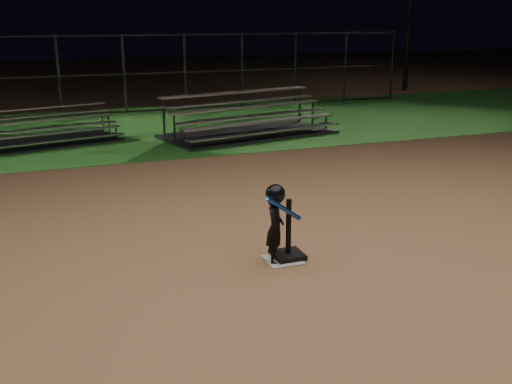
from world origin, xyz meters
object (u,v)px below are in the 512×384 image
Objects in this scene: batting_tee at (288,247)px; bleacher_right at (249,127)px; home_plate at (283,260)px; child_batter at (275,222)px; bleacher_left at (45,137)px.

batting_tee is 0.16× the size of bleacher_right.
bleacher_right is (2.45, 8.03, 0.21)m from home_plate.
child_batter is 8.45m from bleacher_right.
child_batter is 0.28× the size of bleacher_left.
child_batter is 0.22× the size of bleacher_right.
child_batter is at bearing -87.42° from bleacher_left.
batting_tee reaches higher than home_plate.
bleacher_left is at bearing 106.81° from home_plate.
home_plate is 0.12× the size of bleacher_left.
bleacher_right is at bearing 6.21° from child_batter.
home_plate is at bearing -62.63° from child_batter.
bleacher_right reaches higher than bleacher_left.
bleacher_right is at bearing 73.51° from batting_tee.
batting_tee is 9.13m from bleacher_left.
bleacher_left is 0.79× the size of bleacher_right.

